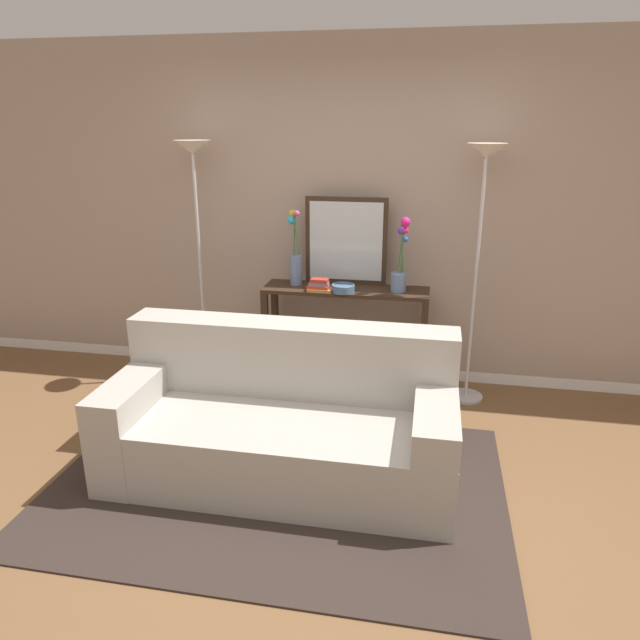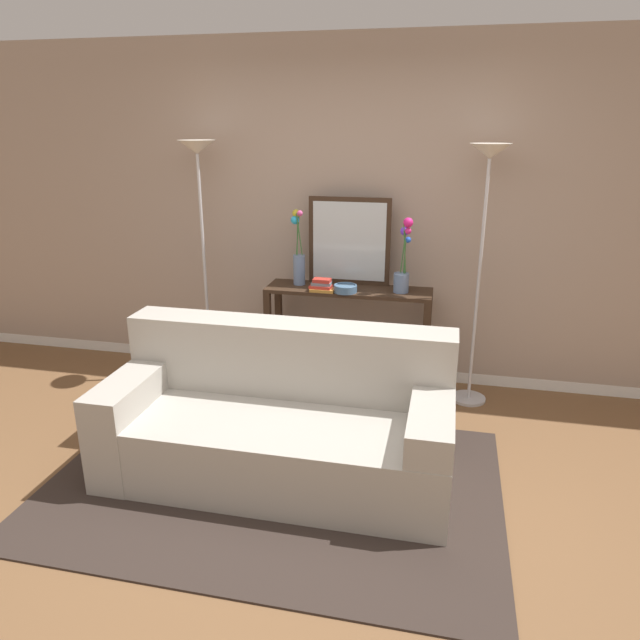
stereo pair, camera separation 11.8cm
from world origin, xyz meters
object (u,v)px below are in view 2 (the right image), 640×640
(wall_mirror, at_px, (349,241))
(vase_short_flowers, at_px, (403,266))
(fruit_bowl, at_px, (345,288))
(couch, at_px, (280,425))
(book_stack, at_px, (322,286))
(console_table, at_px, (348,321))
(book_row_under_console, at_px, (304,377))
(floor_lamp_left, at_px, (200,196))
(floor_lamp_right, at_px, (485,205))
(vase_tall_flowers, at_px, (299,258))

(wall_mirror, height_order, vase_short_flowers, wall_mirror)
(wall_mirror, relative_size, fruit_bowl, 3.86)
(couch, bearing_deg, book_stack, 89.90)
(console_table, height_order, book_stack, book_stack)
(console_table, bearing_deg, book_row_under_console, -180.00)
(floor_lamp_left, height_order, fruit_bowl, floor_lamp_left)
(vase_short_flowers, bearing_deg, couch, -115.18)
(couch, relative_size, floor_lamp_right, 1.07)
(vase_tall_flowers, bearing_deg, fruit_bowl, -19.95)
(book_stack, bearing_deg, fruit_bowl, 0.96)
(console_table, xyz_separation_m, floor_lamp_right, (0.96, -0.02, 0.93))
(wall_mirror, relative_size, vase_short_flowers, 1.20)
(vase_short_flowers, relative_size, book_row_under_console, 1.69)
(console_table, distance_m, fruit_bowl, 0.31)
(couch, relative_size, book_stack, 10.58)
(floor_lamp_left, height_order, book_stack, floor_lamp_left)
(couch, bearing_deg, book_row_under_console, 97.47)
(wall_mirror, bearing_deg, fruit_bowl, -86.40)
(console_table, xyz_separation_m, wall_mirror, (-0.03, 0.14, 0.60))
(floor_lamp_right, distance_m, book_stack, 1.30)
(couch, height_order, book_stack, book_stack)
(console_table, bearing_deg, couch, -98.40)
(floor_lamp_right, height_order, vase_short_flowers, floor_lamp_right)
(book_stack, bearing_deg, vase_short_flowers, 9.26)
(wall_mirror, distance_m, vase_short_flowers, 0.48)
(vase_tall_flowers, xyz_separation_m, book_row_under_console, (0.05, -0.04, -0.98))
(book_row_under_console, bearing_deg, book_stack, -32.22)
(couch, distance_m, floor_lamp_left, 1.98)
(console_table, relative_size, floor_lamp_right, 0.67)
(book_stack, relative_size, book_row_under_console, 0.58)
(floor_lamp_left, bearing_deg, vase_tall_flowers, 4.60)
(floor_lamp_right, xyz_separation_m, vase_tall_flowers, (-1.36, 0.06, -0.45))
(fruit_bowl, relative_size, book_row_under_console, 0.52)
(vase_tall_flowers, bearing_deg, vase_short_flowers, -3.48)
(console_table, distance_m, wall_mirror, 0.62)
(vase_short_flowers, distance_m, book_row_under_console, 1.23)
(vase_tall_flowers, bearing_deg, floor_lamp_left, -175.40)
(couch, relative_size, floor_lamp_left, 1.06)
(floor_lamp_right, bearing_deg, couch, -132.40)
(console_table, bearing_deg, book_stack, -150.21)
(vase_tall_flowers, relative_size, book_row_under_console, 1.75)
(floor_lamp_left, relative_size, fruit_bowl, 10.95)
(floor_lamp_left, height_order, book_row_under_console, floor_lamp_left)
(couch, relative_size, fruit_bowl, 11.64)
(console_table, bearing_deg, floor_lamp_left, -178.92)
(couch, relative_size, vase_short_flowers, 3.61)
(floor_lamp_right, distance_m, fruit_bowl, 1.16)
(couch, distance_m, vase_short_flowers, 1.57)
(floor_lamp_right, relative_size, vase_tall_flowers, 3.27)
(couch, distance_m, floor_lamp_right, 2.07)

